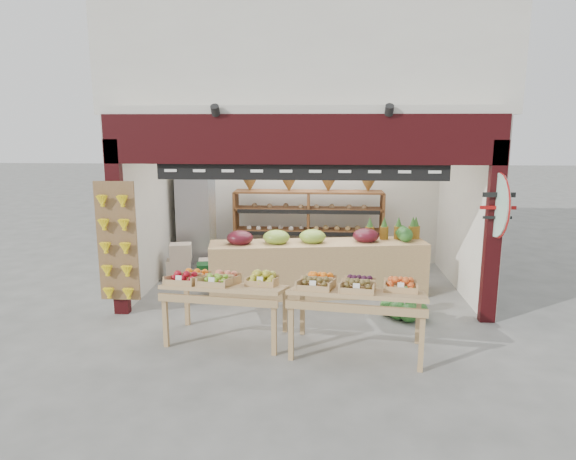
{
  "coord_description": "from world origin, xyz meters",
  "views": [
    {
      "loc": [
        0.27,
        -8.39,
        2.84
      ],
      "look_at": [
        -0.24,
        -0.2,
        1.17
      ],
      "focal_mm": 32.0,
      "sensor_mm": 36.0,
      "label": 1
    }
  ],
  "objects_px": {
    "display_table_left": "(220,283)",
    "display_table_right": "(353,289)",
    "watermelon_pile": "(404,305)",
    "refrigerator": "(197,218)",
    "back_shelving": "(308,214)",
    "cardboard_stack": "(192,265)",
    "mid_counter": "(318,266)"
  },
  "relations": [
    {
      "from": "display_table_left",
      "to": "display_table_right",
      "type": "height_order",
      "value": "display_table_right"
    },
    {
      "from": "refrigerator",
      "to": "watermelon_pile",
      "type": "bearing_deg",
      "value": -47.91
    },
    {
      "from": "cardboard_stack",
      "to": "display_table_right",
      "type": "xyz_separation_m",
      "value": [
        2.82,
        -3.0,
        0.57
      ]
    },
    {
      "from": "back_shelving",
      "to": "display_table_right",
      "type": "xyz_separation_m",
      "value": [
        0.66,
        -3.86,
        -0.28
      ]
    },
    {
      "from": "display_table_left",
      "to": "mid_counter",
      "type": "bearing_deg",
      "value": 56.06
    },
    {
      "from": "cardboard_stack",
      "to": "watermelon_pile",
      "type": "xyz_separation_m",
      "value": [
        3.68,
        -1.77,
        -0.07
      ]
    },
    {
      "from": "cardboard_stack",
      "to": "mid_counter",
      "type": "relative_size",
      "value": 0.28
    },
    {
      "from": "display_table_right",
      "to": "watermelon_pile",
      "type": "relative_size",
      "value": 2.56
    },
    {
      "from": "refrigerator",
      "to": "display_table_left",
      "type": "relative_size",
      "value": 1.2
    },
    {
      "from": "back_shelving",
      "to": "display_table_right",
      "type": "distance_m",
      "value": 3.92
    },
    {
      "from": "back_shelving",
      "to": "mid_counter",
      "type": "bearing_deg",
      "value": -83.05
    },
    {
      "from": "back_shelving",
      "to": "cardboard_stack",
      "type": "xyz_separation_m",
      "value": [
        -2.16,
        -0.86,
        -0.86
      ]
    },
    {
      "from": "display_table_left",
      "to": "display_table_right",
      "type": "relative_size",
      "value": 0.93
    },
    {
      "from": "mid_counter",
      "to": "back_shelving",
      "type": "bearing_deg",
      "value": 96.95
    },
    {
      "from": "back_shelving",
      "to": "mid_counter",
      "type": "distance_m",
      "value": 1.77
    },
    {
      "from": "display_table_right",
      "to": "watermelon_pile",
      "type": "height_order",
      "value": "display_table_right"
    },
    {
      "from": "refrigerator",
      "to": "cardboard_stack",
      "type": "xyz_separation_m",
      "value": [
        0.12,
        -0.99,
        -0.74
      ]
    },
    {
      "from": "refrigerator",
      "to": "mid_counter",
      "type": "xyz_separation_m",
      "value": [
        2.49,
        -1.78,
        -0.49
      ]
    },
    {
      "from": "mid_counter",
      "to": "watermelon_pile",
      "type": "bearing_deg",
      "value": -36.76
    },
    {
      "from": "cardboard_stack",
      "to": "watermelon_pile",
      "type": "height_order",
      "value": "cardboard_stack"
    },
    {
      "from": "refrigerator",
      "to": "display_table_left",
      "type": "height_order",
      "value": "refrigerator"
    },
    {
      "from": "refrigerator",
      "to": "mid_counter",
      "type": "distance_m",
      "value": 3.09
    },
    {
      "from": "back_shelving",
      "to": "cardboard_stack",
      "type": "bearing_deg",
      "value": -158.24
    },
    {
      "from": "display_table_left",
      "to": "back_shelving",
      "type": "bearing_deg",
      "value": 72.94
    },
    {
      "from": "cardboard_stack",
      "to": "watermelon_pile",
      "type": "bearing_deg",
      "value": -25.65
    },
    {
      "from": "mid_counter",
      "to": "display_table_left",
      "type": "bearing_deg",
      "value": -123.94
    },
    {
      "from": "mid_counter",
      "to": "display_table_left",
      "type": "relative_size",
      "value": 2.25
    },
    {
      "from": "refrigerator",
      "to": "cardboard_stack",
      "type": "distance_m",
      "value": 1.24
    },
    {
      "from": "back_shelving",
      "to": "display_table_left",
      "type": "height_order",
      "value": "back_shelving"
    },
    {
      "from": "back_shelving",
      "to": "watermelon_pile",
      "type": "height_order",
      "value": "back_shelving"
    },
    {
      "from": "cardboard_stack",
      "to": "display_table_left",
      "type": "distance_m",
      "value": 2.96
    },
    {
      "from": "display_table_left",
      "to": "watermelon_pile",
      "type": "bearing_deg",
      "value": 19.85
    }
  ]
}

